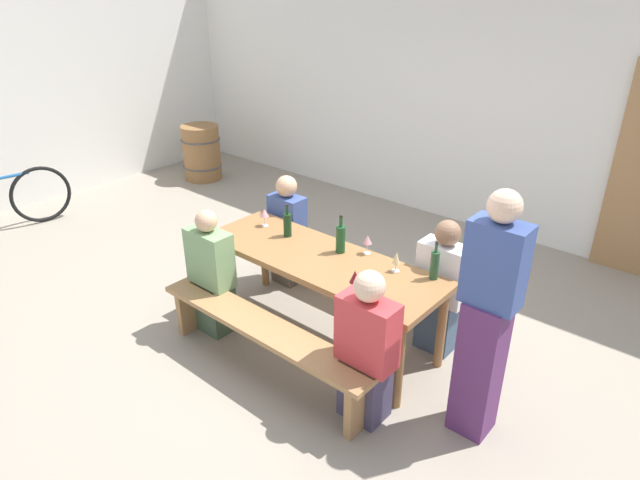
{
  "coord_description": "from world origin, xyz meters",
  "views": [
    {
      "loc": [
        2.5,
        -2.92,
        2.77
      ],
      "look_at": [
        0.0,
        0.0,
        0.9
      ],
      "focal_mm": 30.68,
      "sensor_mm": 36.0,
      "label": 1
    }
  ],
  "objects_px": {
    "wine_bottle_2": "(287,224)",
    "wine_glass_2": "(367,240)",
    "seated_guest_far_0": "(288,232)",
    "bench_near": "(263,335)",
    "wine_bottle_0": "(435,265)",
    "tasting_table": "(320,266)",
    "seated_guest_near_0": "(212,276)",
    "standing_host": "(486,323)",
    "bench_far": "(367,270)",
    "wine_glass_1": "(264,213)",
    "seated_guest_far_1": "(441,290)",
    "seated_guest_near_1": "(367,351)",
    "wine_glass_0": "(355,277)",
    "wine_barrel": "(202,152)",
    "wine_bottle_1": "(341,239)",
    "wine_glass_3": "(396,259)"
  },
  "relations": [
    {
      "from": "wine_bottle_0",
      "to": "seated_guest_near_1",
      "type": "height_order",
      "value": "seated_guest_near_1"
    },
    {
      "from": "wine_glass_1",
      "to": "seated_guest_far_0",
      "type": "height_order",
      "value": "seated_guest_far_0"
    },
    {
      "from": "seated_guest_near_0",
      "to": "seated_guest_far_0",
      "type": "xyz_separation_m",
      "value": [
        -0.09,
        1.01,
        0.01
      ]
    },
    {
      "from": "wine_glass_1",
      "to": "seated_guest_near_0",
      "type": "height_order",
      "value": "seated_guest_near_0"
    },
    {
      "from": "bench_far",
      "to": "wine_bottle_1",
      "type": "bearing_deg",
      "value": -81.97
    },
    {
      "from": "seated_guest_near_0",
      "to": "seated_guest_far_1",
      "type": "xyz_separation_m",
      "value": [
        1.58,
        1.01,
        0.02
      ]
    },
    {
      "from": "bench_near",
      "to": "bench_far",
      "type": "bearing_deg",
      "value": 90.0
    },
    {
      "from": "seated_guest_near_0",
      "to": "wine_barrel",
      "type": "bearing_deg",
      "value": 52.91
    },
    {
      "from": "wine_glass_1",
      "to": "wine_glass_3",
      "type": "distance_m",
      "value": 1.35
    },
    {
      "from": "wine_bottle_0",
      "to": "wine_glass_1",
      "type": "distance_m",
      "value": 1.63
    },
    {
      "from": "seated_guest_near_0",
      "to": "seated_guest_near_1",
      "type": "relative_size",
      "value": 0.98
    },
    {
      "from": "wine_glass_1",
      "to": "wine_bottle_2",
      "type": "bearing_deg",
      "value": -3.4
    },
    {
      "from": "seated_guest_near_0",
      "to": "seated_guest_far_1",
      "type": "height_order",
      "value": "seated_guest_far_1"
    },
    {
      "from": "wine_bottle_1",
      "to": "seated_guest_far_0",
      "type": "distance_m",
      "value": 1.03
    },
    {
      "from": "seated_guest_far_1",
      "to": "tasting_table",
      "type": "bearing_deg",
      "value": -58.51
    },
    {
      "from": "wine_bottle_0",
      "to": "wine_bottle_2",
      "type": "relative_size",
      "value": 1.03
    },
    {
      "from": "seated_guest_near_1",
      "to": "wine_bottle_2",
      "type": "bearing_deg",
      "value": 64.45
    },
    {
      "from": "wine_glass_0",
      "to": "wine_bottle_1",
      "type": "bearing_deg",
      "value": 137.76
    },
    {
      "from": "wine_bottle_2",
      "to": "wine_glass_2",
      "type": "xyz_separation_m",
      "value": [
        0.71,
        0.17,
        0.01
      ]
    },
    {
      "from": "bench_far",
      "to": "seated_guest_far_0",
      "type": "xyz_separation_m",
      "value": [
        -0.84,
        -0.15,
        0.17
      ]
    },
    {
      "from": "bench_far",
      "to": "wine_glass_0",
      "type": "height_order",
      "value": "wine_glass_0"
    },
    {
      "from": "wine_glass_0",
      "to": "wine_glass_3",
      "type": "height_order",
      "value": "wine_glass_0"
    },
    {
      "from": "wine_bottle_2",
      "to": "standing_host",
      "type": "xyz_separation_m",
      "value": [
        1.92,
        -0.25,
        -0.02
      ]
    },
    {
      "from": "bench_far",
      "to": "seated_guest_near_0",
      "type": "relative_size",
      "value": 1.79
    },
    {
      "from": "wine_bottle_0",
      "to": "wine_glass_1",
      "type": "relative_size",
      "value": 1.84
    },
    {
      "from": "wine_bottle_2",
      "to": "wine_glass_2",
      "type": "height_order",
      "value": "wine_bottle_2"
    },
    {
      "from": "wine_glass_2",
      "to": "seated_guest_far_0",
      "type": "xyz_separation_m",
      "value": [
        -1.09,
        0.22,
        -0.34
      ]
    },
    {
      "from": "seated_guest_near_0",
      "to": "bench_near",
      "type": "bearing_deg",
      "value": -101.26
    },
    {
      "from": "wine_glass_0",
      "to": "wine_barrel",
      "type": "height_order",
      "value": "wine_glass_0"
    },
    {
      "from": "seated_guest_far_0",
      "to": "bench_near",
      "type": "bearing_deg",
      "value": 35.98
    },
    {
      "from": "wine_glass_2",
      "to": "seated_guest_near_1",
      "type": "bearing_deg",
      "value": -53.49
    },
    {
      "from": "wine_barrel",
      "to": "wine_glass_1",
      "type": "bearing_deg",
      "value": -29.08
    },
    {
      "from": "wine_bottle_0",
      "to": "wine_glass_2",
      "type": "relative_size",
      "value": 1.84
    },
    {
      "from": "wine_glass_2",
      "to": "tasting_table",
      "type": "bearing_deg",
      "value": -130.62
    },
    {
      "from": "tasting_table",
      "to": "seated_guest_near_1",
      "type": "height_order",
      "value": "seated_guest_near_1"
    },
    {
      "from": "wine_bottle_1",
      "to": "wine_glass_0",
      "type": "height_order",
      "value": "wine_bottle_1"
    },
    {
      "from": "bench_far",
      "to": "seated_guest_far_0",
      "type": "bearing_deg",
      "value": -169.91
    },
    {
      "from": "wine_bottle_2",
      "to": "seated_guest_far_1",
      "type": "distance_m",
      "value": 1.39
    },
    {
      "from": "wine_glass_2",
      "to": "seated_guest_far_1",
      "type": "relative_size",
      "value": 0.14
    },
    {
      "from": "bench_near",
      "to": "bench_far",
      "type": "distance_m",
      "value": 1.31
    },
    {
      "from": "wine_glass_0",
      "to": "wine_glass_2",
      "type": "xyz_separation_m",
      "value": [
        -0.28,
        0.54,
        -0.0
      ]
    },
    {
      "from": "seated_guest_near_0",
      "to": "seated_guest_near_1",
      "type": "height_order",
      "value": "seated_guest_near_1"
    },
    {
      "from": "wine_glass_2",
      "to": "standing_host",
      "type": "distance_m",
      "value": 1.28
    },
    {
      "from": "seated_guest_far_0",
      "to": "wine_bottle_0",
      "type": "bearing_deg",
      "value": 82.65
    },
    {
      "from": "wine_bottle_0",
      "to": "wine_glass_2",
      "type": "xyz_separation_m",
      "value": [
        -0.61,
        0.0,
        0.0
      ]
    },
    {
      "from": "wine_bottle_2",
      "to": "seated_guest_near_0",
      "type": "bearing_deg",
      "value": -114.95
    },
    {
      "from": "wine_bottle_0",
      "to": "tasting_table",
      "type": "bearing_deg",
      "value": -161.52
    },
    {
      "from": "tasting_table",
      "to": "wine_bottle_2",
      "type": "relative_size",
      "value": 7.18
    },
    {
      "from": "seated_guest_near_0",
      "to": "standing_host",
      "type": "xyz_separation_m",
      "value": [
        2.21,
        0.38,
        0.32
      ]
    },
    {
      "from": "wine_glass_1",
      "to": "bench_near",
      "type": "bearing_deg",
      "value": -45.99
    }
  ]
}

